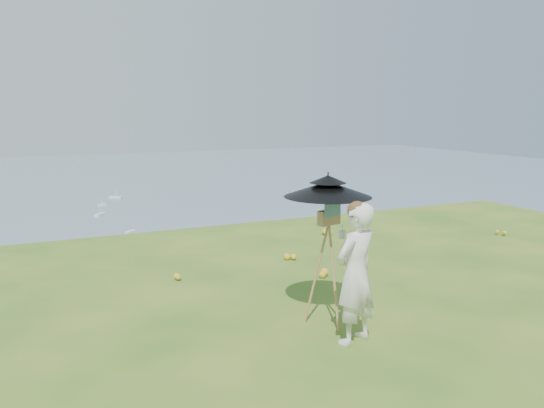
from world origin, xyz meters
name	(u,v)px	position (x,y,z in m)	size (l,w,h in m)	color
ground	(500,320)	(0.00, 0.00, 0.00)	(14.00, 14.00, 0.00)	#37651D
shoreline_tier	(87,369)	(0.00, 75.00, -36.00)	(170.00, 28.00, 8.00)	gray
bay_water	(47,196)	(0.00, 240.00, -34.00)	(700.00, 700.00, 0.00)	slate
slope_trees	(122,343)	(0.00, 35.00, -15.00)	(110.00, 50.00, 6.00)	#174F18
harbor_town	(84,328)	(0.00, 75.00, -29.50)	(110.00, 22.00, 5.00)	silver
moored_boats	(10,239)	(-12.50, 161.00, -33.65)	(140.00, 140.00, 0.70)	white
wildflowers	(486,309)	(0.00, 0.25, 0.06)	(10.00, 10.50, 0.12)	gold
painter	(355,274)	(-2.11, 0.23, 0.84)	(0.61, 0.40, 1.68)	white
field_easel	(328,263)	(-2.12, 0.85, 0.81)	(0.61, 0.61, 1.61)	#AA7D47
sun_umbrella	(328,197)	(-2.12, 0.87, 1.64)	(1.09, 1.09, 0.63)	black
painter_cap	(357,206)	(-2.11, 0.23, 1.63)	(0.21, 0.26, 0.10)	#CA6F78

